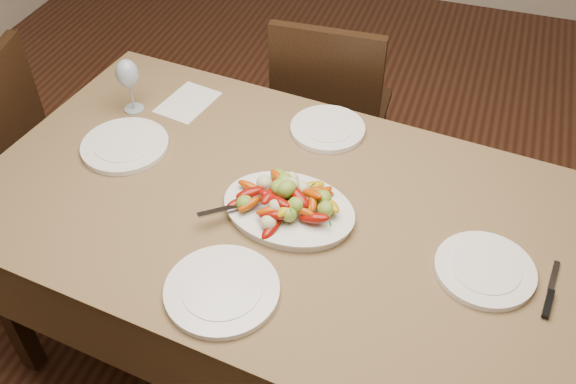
# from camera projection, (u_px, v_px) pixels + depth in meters

# --- Properties ---
(floor) EXTENTS (6.00, 6.00, 0.00)m
(floor) POSITION_uv_depth(u_px,v_px,m) (298.00, 362.00, 2.34)
(floor) COLOR #3E1F12
(floor) RESTS_ON ground
(dining_table) EXTENTS (1.94, 1.23, 0.76)m
(dining_table) POSITION_uv_depth(u_px,v_px,m) (288.00, 290.00, 2.10)
(dining_table) COLOR brown
(dining_table) RESTS_ON ground
(chair_far) EXTENTS (0.44, 0.44, 0.95)m
(chair_far) POSITION_uv_depth(u_px,v_px,m) (334.00, 111.00, 2.66)
(chair_far) COLOR black
(chair_far) RESTS_ON ground
(serving_platter) EXTENTS (0.40, 0.31, 0.02)m
(serving_platter) POSITION_uv_depth(u_px,v_px,m) (289.00, 211.00, 1.81)
(serving_platter) COLOR white
(serving_platter) RESTS_ON dining_table
(roasted_vegetables) EXTENTS (0.32, 0.24, 0.09)m
(roasted_vegetables) POSITION_uv_depth(u_px,v_px,m) (289.00, 196.00, 1.78)
(roasted_vegetables) COLOR #790B05
(roasted_vegetables) RESTS_ON serving_platter
(serving_spoon) EXTENTS (0.24, 0.24, 0.03)m
(serving_spoon) POSITION_uv_depth(u_px,v_px,m) (262.00, 203.00, 1.78)
(serving_spoon) COLOR #9EA0A8
(serving_spoon) RESTS_ON serving_platter
(plate_left) EXTENTS (0.28, 0.28, 0.02)m
(plate_left) POSITION_uv_depth(u_px,v_px,m) (125.00, 146.00, 2.03)
(plate_left) COLOR white
(plate_left) RESTS_ON dining_table
(plate_right) EXTENTS (0.26, 0.26, 0.02)m
(plate_right) POSITION_uv_depth(u_px,v_px,m) (485.00, 270.00, 1.66)
(plate_right) COLOR white
(plate_right) RESTS_ON dining_table
(plate_far) EXTENTS (0.24, 0.24, 0.02)m
(plate_far) POSITION_uv_depth(u_px,v_px,m) (328.00, 129.00, 2.09)
(plate_far) COLOR white
(plate_far) RESTS_ON dining_table
(plate_near) EXTENTS (0.29, 0.29, 0.02)m
(plate_near) POSITION_uv_depth(u_px,v_px,m) (222.00, 290.00, 1.61)
(plate_near) COLOR white
(plate_near) RESTS_ON dining_table
(wine_glass) EXTENTS (0.08, 0.08, 0.20)m
(wine_glass) POSITION_uv_depth(u_px,v_px,m) (129.00, 84.00, 2.12)
(wine_glass) COLOR #8C99A5
(wine_glass) RESTS_ON dining_table
(menu_card) EXTENTS (0.19, 0.23, 0.00)m
(menu_card) POSITION_uv_depth(u_px,v_px,m) (188.00, 102.00, 2.22)
(menu_card) COLOR silver
(menu_card) RESTS_ON dining_table
(table_knife) EXTENTS (0.04, 0.20, 0.01)m
(table_knife) POSITION_uv_depth(u_px,v_px,m) (550.00, 292.00, 1.61)
(table_knife) COLOR #9EA0A8
(table_knife) RESTS_ON dining_table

